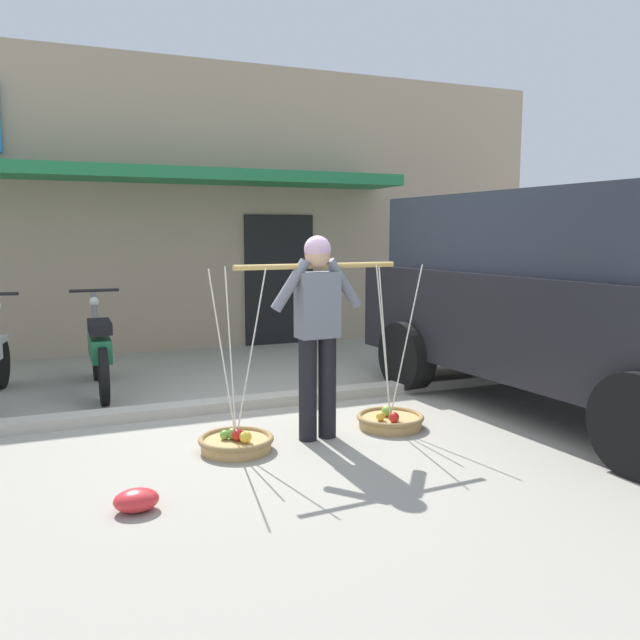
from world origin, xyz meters
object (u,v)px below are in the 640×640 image
(parked_truck, at_px, (575,295))
(plastic_litter_bag, at_px, (136,500))
(fruit_basket_right_side, at_px, (390,419))
(fruit_basket_left_side, at_px, (236,441))
(motorcycle_second_in_row, at_px, (99,351))
(fruit_vendor, at_px, (317,324))

(parked_truck, relative_size, plastic_litter_bag, 17.61)
(fruit_basket_right_side, relative_size, plastic_litter_bag, 5.18)
(fruit_basket_right_side, height_order, parked_truck, parked_truck)
(fruit_basket_left_side, height_order, motorcycle_second_in_row, fruit_basket_left_side)
(fruit_vendor, distance_m, fruit_basket_right_side, 1.15)
(fruit_vendor, height_order, motorcycle_second_in_row, fruit_vendor)
(fruit_basket_right_side, distance_m, plastic_litter_bag, 2.49)
(motorcycle_second_in_row, xyz_separation_m, plastic_litter_bag, (-0.02, -3.33, -0.38))
(plastic_litter_bag, bearing_deg, fruit_basket_right_side, 22.62)
(fruit_vendor, bearing_deg, fruit_basket_right_side, 3.41)
(fruit_basket_left_side, relative_size, parked_truck, 0.29)
(fruit_basket_left_side, distance_m, plastic_litter_bag, 1.23)
(fruit_basket_left_side, xyz_separation_m, motorcycle_second_in_row, (-0.85, 2.46, 0.38))
(fruit_basket_left_side, distance_m, fruit_basket_right_side, 1.43)
(fruit_basket_left_side, relative_size, motorcycle_second_in_row, 0.80)
(fruit_basket_left_side, xyz_separation_m, plastic_litter_bag, (-0.87, -0.87, -0.01))
(motorcycle_second_in_row, bearing_deg, plastic_litter_bag, -90.40)
(fruit_basket_right_side, bearing_deg, fruit_vendor, -176.59)
(motorcycle_second_in_row, distance_m, plastic_litter_bag, 3.36)
(parked_truck, height_order, plastic_litter_bag, parked_truck)
(motorcycle_second_in_row, bearing_deg, parked_truck, -31.20)
(fruit_basket_right_side, xyz_separation_m, plastic_litter_bag, (-2.30, -0.96, -0.01))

